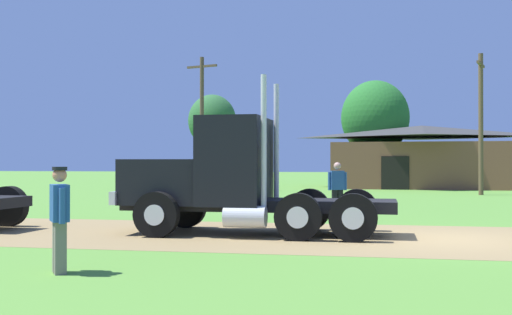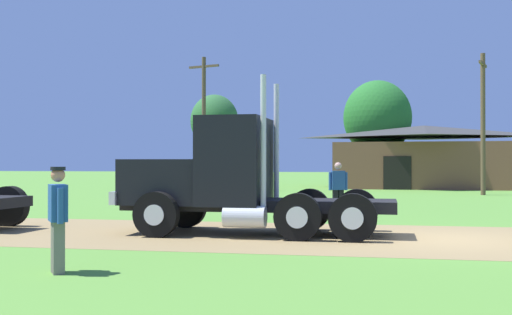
{
  "view_description": "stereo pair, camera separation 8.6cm",
  "coord_description": "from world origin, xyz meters",
  "px_view_note": "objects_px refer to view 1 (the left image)",
  "views": [
    {
      "loc": [
        -1.38,
        -15.63,
        1.82
      ],
      "look_at": [
        -4.63,
        0.91,
        1.94
      ],
      "focal_mm": 45.05,
      "sensor_mm": 36.0,
      "label": 1
    },
    {
      "loc": [
        -1.29,
        -15.62,
        1.82
      ],
      "look_at": [
        -4.63,
        0.91,
        1.94
      ],
      "focal_mm": 45.05,
      "sensor_mm": 36.0,
      "label": 2
    }
  ],
  "objects_px": {
    "truck_foreground_white": "(226,180)",
    "utility_pole_far": "(481,120)",
    "utility_pole_near": "(202,120)",
    "visitor_walking_mid": "(60,214)",
    "shed_building": "(422,158)",
    "visitor_far_side": "(337,187)"
  },
  "relations": [
    {
      "from": "utility_pole_far",
      "to": "visitor_far_side",
      "type": "bearing_deg",
      "value": -113.58
    },
    {
      "from": "truck_foreground_white",
      "to": "utility_pole_far",
      "type": "height_order",
      "value": "utility_pole_far"
    },
    {
      "from": "shed_building",
      "to": "truck_foreground_white",
      "type": "bearing_deg",
      "value": -102.18
    },
    {
      "from": "visitor_far_side",
      "to": "truck_foreground_white",
      "type": "bearing_deg",
      "value": -113.55
    },
    {
      "from": "shed_building",
      "to": "utility_pole_far",
      "type": "height_order",
      "value": "utility_pole_far"
    },
    {
      "from": "truck_foreground_white",
      "to": "visitor_walking_mid",
      "type": "bearing_deg",
      "value": -101.57
    },
    {
      "from": "truck_foreground_white",
      "to": "visitor_walking_mid",
      "type": "distance_m",
      "value": 6.35
    },
    {
      "from": "truck_foreground_white",
      "to": "visitor_far_side",
      "type": "distance_m",
      "value": 6.12
    },
    {
      "from": "truck_foreground_white",
      "to": "visitor_walking_mid",
      "type": "xyz_separation_m",
      "value": [
        -1.27,
        -6.21,
        -0.39
      ]
    },
    {
      "from": "truck_foreground_white",
      "to": "visitor_far_side",
      "type": "xyz_separation_m",
      "value": [
        2.44,
        5.6,
        -0.37
      ]
    },
    {
      "from": "utility_pole_near",
      "to": "visitor_far_side",
      "type": "bearing_deg",
      "value": -61.36
    },
    {
      "from": "visitor_far_side",
      "to": "utility_pole_near",
      "type": "bearing_deg",
      "value": 118.64
    },
    {
      "from": "visitor_far_side",
      "to": "utility_pole_near",
      "type": "xyz_separation_m",
      "value": [
        -9.8,
        17.95,
        3.52
      ]
    },
    {
      "from": "truck_foreground_white",
      "to": "shed_building",
      "type": "relative_size",
      "value": 0.54
    },
    {
      "from": "visitor_walking_mid",
      "to": "utility_pole_far",
      "type": "bearing_deg",
      "value": 69.0
    },
    {
      "from": "truck_foreground_white",
      "to": "utility_pole_near",
      "type": "relative_size",
      "value": 0.82
    },
    {
      "from": "visitor_walking_mid",
      "to": "shed_building",
      "type": "distance_m",
      "value": 37.89
    },
    {
      "from": "visitor_walking_mid",
      "to": "utility_pole_near",
      "type": "relative_size",
      "value": 0.2
    },
    {
      "from": "truck_foreground_white",
      "to": "shed_building",
      "type": "bearing_deg",
      "value": 77.82
    },
    {
      "from": "truck_foreground_white",
      "to": "utility_pole_far",
      "type": "bearing_deg",
      "value": 66.43
    },
    {
      "from": "truck_foreground_white",
      "to": "utility_pole_far",
      "type": "relative_size",
      "value": 0.89
    },
    {
      "from": "visitor_walking_mid",
      "to": "visitor_far_side",
      "type": "bearing_deg",
      "value": 72.56
    }
  ]
}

